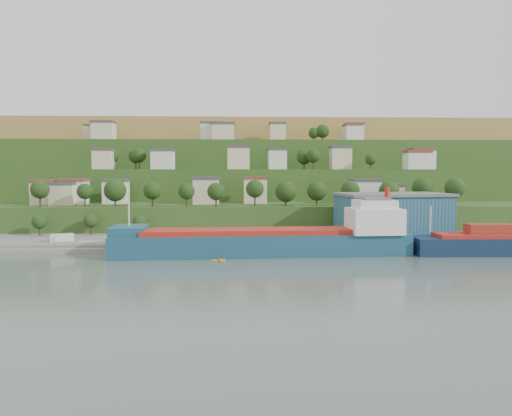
{
  "coord_description": "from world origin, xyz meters",
  "views": [
    {
      "loc": [
        -5.17,
        -115.38,
        20.83
      ],
      "look_at": [
        0.31,
        15.0,
        11.5
      ],
      "focal_mm": 35.0,
      "sensor_mm": 36.0,
      "label": 1
    }
  ],
  "objects": [
    {
      "name": "quay",
      "position": [
        20.0,
        28.0,
        0.0
      ],
      "size": [
        220.0,
        26.0,
        4.0
      ],
      "primitive_type": "cube",
      "color": "slate",
      "rests_on": "ground"
    },
    {
      "name": "kayak_yellow",
      "position": [
        -9.16,
        1.82,
        0.24
      ],
      "size": [
        3.28,
        1.21,
        0.81
      ],
      "rotation": [
        0.0,
        0.0,
        0.2
      ],
      "color": "yellow",
      "rests_on": "ground"
    },
    {
      "name": "hillside",
      "position": [
        -0.01,
        168.71,
        0.08
      ],
      "size": [
        360.0,
        210.55,
        96.0
      ],
      "color": "#284719",
      "rests_on": "ground"
    },
    {
      "name": "dinghy",
      "position": [
        -45.62,
        21.35,
        1.63
      ],
      "size": [
        4.39,
        1.81,
        0.87
      ],
      "primitive_type": "cube",
      "rotation": [
        0.0,
        0.0,
        0.04
      ],
      "color": "silver",
      "rests_on": "pebble_beach"
    },
    {
      "name": "kayak_orange",
      "position": [
        -8.99,
        -0.13,
        0.22
      ],
      "size": [
        2.96,
        1.65,
        0.75
      ],
      "rotation": [
        0.0,
        0.0,
        -0.4
      ],
      "color": "#EB5C14",
      "rests_on": "ground"
    },
    {
      "name": "ground",
      "position": [
        0.0,
        0.0,
        0.0
      ],
      "size": [
        500.0,
        500.0,
        0.0
      ],
      "primitive_type": "plane",
      "color": "#42504B",
      "rests_on": "ground"
    },
    {
      "name": "warehouse",
      "position": [
        41.0,
        28.65,
        8.43
      ],
      "size": [
        33.16,
        22.77,
        12.8
      ],
      "rotation": [
        0.0,
        0.0,
        0.13
      ],
      "color": "navy",
      "rests_on": "quay"
    },
    {
      "name": "pebble_beach",
      "position": [
        -55.0,
        22.0,
        0.0
      ],
      "size": [
        40.0,
        18.0,
        2.4
      ],
      "primitive_type": "cube",
      "color": "slate",
      "rests_on": "ground"
    },
    {
      "name": "cargo_ship_near",
      "position": [
        3.89,
        9.58,
        3.07
      ],
      "size": [
        75.19,
        15.15,
        19.21
      ],
      "rotation": [
        0.0,
        0.0,
        0.05
      ],
      "color": "#154251",
      "rests_on": "ground"
    },
    {
      "name": "caravan",
      "position": [
        -52.55,
        22.09,
        2.62
      ],
      "size": [
        6.62,
        4.64,
        2.85
      ],
      "primitive_type": "cube",
      "rotation": [
        0.0,
        0.0,
        0.38
      ],
      "color": "silver",
      "rests_on": "pebble_beach"
    }
  ]
}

